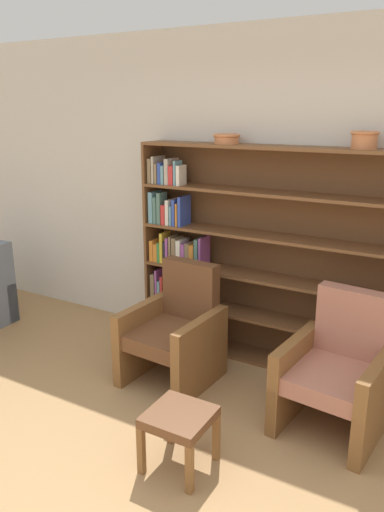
# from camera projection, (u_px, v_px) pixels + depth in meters

# --- Properties ---
(wall_back) EXTENTS (12.00, 0.06, 2.75)m
(wall_back) POSITION_uv_depth(u_px,v_px,m) (280.00, 200.00, 4.11)
(wall_back) COLOR silver
(wall_back) RESTS_ON ground
(bookshelf) EXTENTS (2.52, 0.30, 1.82)m
(bookshelf) POSITION_uv_depth(u_px,v_px,m) (255.00, 260.00, 4.18)
(bookshelf) COLOR brown
(bookshelf) RESTS_ON ground
(bowl_cream) EXTENTS (0.22, 0.22, 0.08)m
(bowl_cream) POSITION_uv_depth(u_px,v_px,m) (227.00, 138.00, 4.01)
(bowl_cream) COLOR #C67547
(bowl_cream) RESTS_ON bookshelf
(bowl_olive) EXTENTS (0.20, 0.20, 0.12)m
(bowl_olive) POSITION_uv_depth(u_px,v_px,m) (365.00, 139.00, 3.49)
(bowl_olive) COLOR #C67547
(bowl_olive) RESTS_ON bookshelf
(armchair_leather) EXTENTS (0.69, 0.72, 0.92)m
(armchair_leather) POSITION_uv_depth(u_px,v_px,m) (175.00, 332.00, 3.96)
(armchair_leather) COLOR brown
(armchair_leather) RESTS_ON ground
(armchair_cushioned) EXTENTS (0.71, 0.74, 0.92)m
(armchair_cushioned) POSITION_uv_depth(u_px,v_px,m) (337.00, 373.00, 3.35)
(armchair_cushioned) COLOR brown
(armchair_cushioned) RESTS_ON ground
(footstool) EXTENTS (0.37, 0.37, 0.37)m
(footstool) POSITION_uv_depth(u_px,v_px,m) (179.00, 422.00, 2.97)
(footstool) COLOR brown
(footstool) RESTS_ON ground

